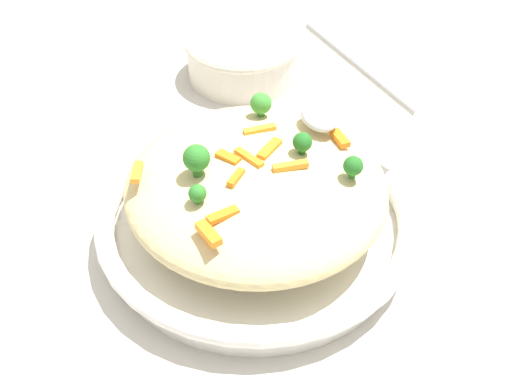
% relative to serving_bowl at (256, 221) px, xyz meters
% --- Properties ---
extents(ground_plane, '(2.40, 2.40, 0.00)m').
position_rel_serving_bowl_xyz_m(ground_plane, '(0.00, 0.00, -0.03)').
color(ground_plane, beige).
extents(serving_bowl, '(0.36, 0.36, 0.05)m').
position_rel_serving_bowl_xyz_m(serving_bowl, '(0.00, 0.00, 0.00)').
color(serving_bowl, white).
rests_on(serving_bowl, ground_plane).
extents(pasta_mound, '(0.29, 0.28, 0.08)m').
position_rel_serving_bowl_xyz_m(pasta_mound, '(0.00, 0.00, 0.05)').
color(pasta_mound, '#DBC689').
rests_on(pasta_mound, serving_bowl).
extents(carrot_piece_0, '(0.03, 0.02, 0.01)m').
position_rel_serving_bowl_xyz_m(carrot_piece_0, '(-0.01, -0.12, 0.09)').
color(carrot_piece_0, orange).
rests_on(carrot_piece_0, pasta_mound).
extents(carrot_piece_1, '(0.02, 0.03, 0.01)m').
position_rel_serving_bowl_xyz_m(carrot_piece_1, '(0.07, -0.05, 0.08)').
color(carrot_piece_1, orange).
rests_on(carrot_piece_1, pasta_mound).
extents(carrot_piece_2, '(0.03, 0.02, 0.01)m').
position_rel_serving_bowl_xyz_m(carrot_piece_2, '(-0.02, 0.10, 0.09)').
color(carrot_piece_2, orange).
rests_on(carrot_piece_2, pasta_mound).
extents(carrot_piece_3, '(0.03, 0.02, 0.01)m').
position_rel_serving_bowl_xyz_m(carrot_piece_3, '(0.03, -0.03, 0.09)').
color(carrot_piece_3, orange).
rests_on(carrot_piece_3, pasta_mound).
extents(carrot_piece_4, '(0.01, 0.04, 0.01)m').
position_rel_serving_bowl_xyz_m(carrot_piece_4, '(-0.05, 0.02, 0.09)').
color(carrot_piece_4, orange).
rests_on(carrot_piece_4, pasta_mound).
extents(carrot_piece_5, '(0.04, 0.03, 0.01)m').
position_rel_serving_bowl_xyz_m(carrot_piece_5, '(0.00, -0.01, 0.09)').
color(carrot_piece_5, orange).
rests_on(carrot_piece_5, pasta_mound).
extents(carrot_piece_6, '(0.03, 0.03, 0.01)m').
position_rel_serving_bowl_xyz_m(carrot_piece_6, '(-0.01, -0.03, 0.09)').
color(carrot_piece_6, orange).
rests_on(carrot_piece_6, pasta_mound).
extents(carrot_piece_7, '(0.01, 0.04, 0.01)m').
position_rel_serving_bowl_xyz_m(carrot_piece_7, '(0.02, 0.03, 0.09)').
color(carrot_piece_7, orange).
rests_on(carrot_piece_7, pasta_mound).
extents(carrot_piece_8, '(0.03, 0.03, 0.01)m').
position_rel_serving_bowl_xyz_m(carrot_piece_8, '(-0.01, 0.02, 0.09)').
color(carrot_piece_8, orange).
rests_on(carrot_piece_8, pasta_mound).
extents(carrot_piece_9, '(0.03, 0.02, 0.01)m').
position_rel_serving_bowl_xyz_m(carrot_piece_9, '(0.09, -0.07, 0.09)').
color(carrot_piece_9, orange).
rests_on(carrot_piece_9, pasta_mound).
extents(broccoli_floret_0, '(0.02, 0.02, 0.02)m').
position_rel_serving_bowl_xyz_m(broccoli_floret_0, '(0.05, -0.07, 0.09)').
color(broccoli_floret_0, '#296820').
rests_on(broccoli_floret_0, pasta_mound).
extents(broccoli_floret_1, '(0.02, 0.02, 0.03)m').
position_rel_serving_bowl_xyz_m(broccoli_floret_1, '(0.04, 0.09, 0.10)').
color(broccoli_floret_1, '#205B1C').
rests_on(broccoli_floret_1, pasta_mound).
extents(broccoli_floret_2, '(0.03, 0.03, 0.04)m').
position_rel_serving_bowl_xyz_m(broccoli_floret_2, '(0.01, -0.06, 0.11)').
color(broccoli_floret_2, '#296820').
rests_on(broccoli_floret_2, pasta_mound).
extents(broccoli_floret_3, '(0.02, 0.02, 0.03)m').
position_rel_serving_bowl_xyz_m(broccoli_floret_3, '(-0.08, 0.03, 0.10)').
color(broccoli_floret_3, '#377928').
rests_on(broccoli_floret_3, pasta_mound).
extents(broccoli_floret_4, '(0.02, 0.02, 0.03)m').
position_rel_serving_bowl_xyz_m(broccoli_floret_4, '(-0.00, 0.05, 0.10)').
color(broccoli_floret_4, '#205B1C').
rests_on(broccoli_floret_4, pasta_mound).
extents(serving_spoon, '(0.14, 0.13, 0.07)m').
position_rel_serving_bowl_xyz_m(serving_spoon, '(-0.07, 0.11, 0.11)').
color(serving_spoon, '#B7B7BC').
rests_on(serving_spoon, pasta_mound).
extents(companion_bowl, '(0.17, 0.17, 0.07)m').
position_rel_serving_bowl_xyz_m(companion_bowl, '(-0.35, 0.06, 0.01)').
color(companion_bowl, beige).
rests_on(companion_bowl, ground_plane).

